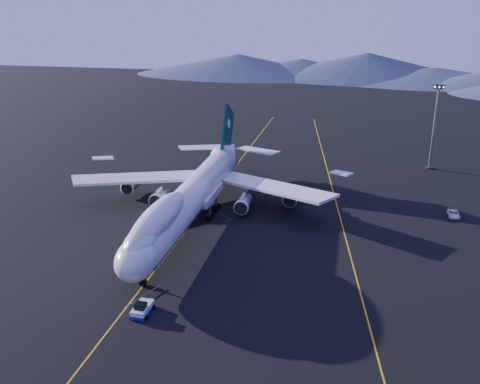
% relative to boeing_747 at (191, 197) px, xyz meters
% --- Properties ---
extents(ground, '(500.00, 500.00, 0.00)m').
position_rel_boeing_747_xyz_m(ground, '(-0.00, -0.03, -5.81)').
color(ground, black).
rests_on(ground, ground).
extents(taxiway_line_main, '(0.25, 220.00, 0.01)m').
position_rel_boeing_747_xyz_m(taxiway_line_main, '(-0.00, -0.03, -5.80)').
color(taxiway_line_main, orange).
rests_on(taxiway_line_main, ground).
extents(taxiway_line_side, '(28.08, 198.09, 0.01)m').
position_rel_boeing_747_xyz_m(taxiway_line_side, '(30.00, 9.97, -5.80)').
color(taxiway_line_side, orange).
rests_on(taxiway_line_side, ground).
extents(boeing_747, '(59.62, 72.43, 19.37)m').
position_rel_boeing_747_xyz_m(boeing_747, '(0.00, 0.00, 0.00)').
color(boeing_747, silver).
rests_on(boeing_747, ground).
extents(pushback_tug, '(2.62, 4.48, 1.94)m').
position_rel_boeing_747_xyz_m(pushback_tug, '(3.00, -34.25, -5.20)').
color(pushback_tug, silver).
rests_on(pushback_tug, ground).
extents(service_van, '(2.22, 4.82, 1.34)m').
position_rel_boeing_747_xyz_m(service_van, '(53.68, 15.06, -5.15)').
color(service_van, white).
rests_on(service_van, ground).
extents(floodlight_mast, '(2.83, 2.12, 22.87)m').
position_rel_boeing_747_xyz_m(floodlight_mast, '(52.61, 50.67, 5.77)').
color(floodlight_mast, black).
rests_on(floodlight_mast, ground).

